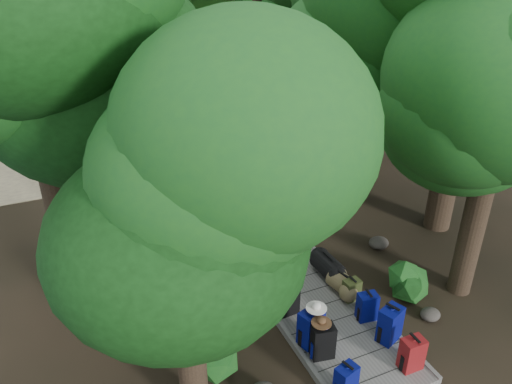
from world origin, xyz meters
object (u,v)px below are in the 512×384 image
duffel_right_black (328,266)px  duffel_right_khaki (343,283)px  suitcase_on_boardwalk (289,300)px  backpack_left_a (346,380)px  lone_suitcase_on_sand (189,130)px  sun_lounger (246,104)px  backpack_right_a (412,352)px  kayak (97,131)px  backpack_right_d (352,289)px  backpack_right_b (390,323)px  backpack_left_b (323,340)px  backpack_right_c (367,305)px  backpack_left_c (311,326)px

duffel_right_black → duffel_right_khaki: bearing=-92.8°
duffel_right_black → suitcase_on_boardwalk: 1.57m
backpack_left_a → lone_suitcase_on_sand: 12.46m
duffel_right_black → sun_lounger: bearing=73.2°
backpack_right_a → kayak: bearing=104.3°
backpack_left_a → backpack_right_d: (1.46, 2.01, -0.08)m
duffel_right_khaki → backpack_right_b: bearing=-101.4°
backpack_left_a → backpack_right_a: size_ratio=0.97×
sun_lounger → backpack_left_b: bearing=-110.0°
backpack_right_a → lone_suitcase_on_sand: bearing=91.9°
backpack_right_c → duffel_right_khaki: size_ratio=1.03×
backpack_left_c → backpack_right_a: 1.82m
backpack_left_c → lone_suitcase_on_sand: backpack_left_c is taller
backpack_right_b → kayak: bearing=83.4°
backpack_left_c → suitcase_on_boardwalk: size_ratio=1.29×
backpack_right_c → backpack_right_b: bearing=-77.1°
backpack_left_b → backpack_left_c: 0.37m
backpack_right_b → suitcase_on_boardwalk: (-1.39, 1.42, -0.08)m
backpack_right_a → kayak: (-3.33, 14.09, -0.30)m
backpack_right_a → kayak: 14.48m
backpack_right_b → duffel_right_khaki: backpack_right_b is taller
backpack_right_d → duffel_right_black: 0.90m
backpack_left_b → sun_lounger: backpack_left_b is taller
kayak → suitcase_on_boardwalk: bearing=-64.5°
backpack_right_a → backpack_right_b: size_ratio=0.88×
duffel_right_black → suitcase_on_boardwalk: size_ratio=1.21×
backpack_right_c → backpack_right_a: bearing=-82.4°
backpack_right_d → sun_lounger: 12.73m
backpack_right_c → backpack_right_d: size_ratio=1.24×
duffel_right_khaki → duffel_right_black: size_ratio=0.82×
backpack_right_b → lone_suitcase_on_sand: size_ratio=1.34×
backpack_left_a → duffel_right_black: 3.25m
backpack_left_b → backpack_right_a: backpack_left_b is taller
backpack_right_a → backpack_right_b: bearing=85.0°
backpack_left_a → duffel_right_black: backpack_left_a is taller
backpack_right_d → suitcase_on_boardwalk: suitcase_on_boardwalk is taller
backpack_left_c → backpack_left_b: bearing=-102.3°
duffel_right_khaki → lone_suitcase_on_sand: size_ratio=1.05×
backpack_right_d → backpack_left_a: bearing=-129.9°
duffel_right_khaki → duffel_right_black: bearing=77.6°
backpack_right_d → lone_suitcase_on_sand: backpack_right_d is taller
backpack_right_b → duffel_right_black: size_ratio=1.05×
backpack_left_c → sun_lounger: 13.83m
backpack_left_c → suitcase_on_boardwalk: (0.01, 0.90, -0.09)m
lone_suitcase_on_sand → backpack_right_a: bearing=-98.3°
duffel_right_khaki → kayak: (-3.38, 11.81, -0.15)m
backpack_left_b → duffel_right_black: size_ratio=0.99×
backpack_right_b → duffel_right_khaki: bearing=69.9°
duffel_right_khaki → suitcase_on_boardwalk: bearing=173.3°
backpack_right_a → backpack_right_c: bearing=89.8°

